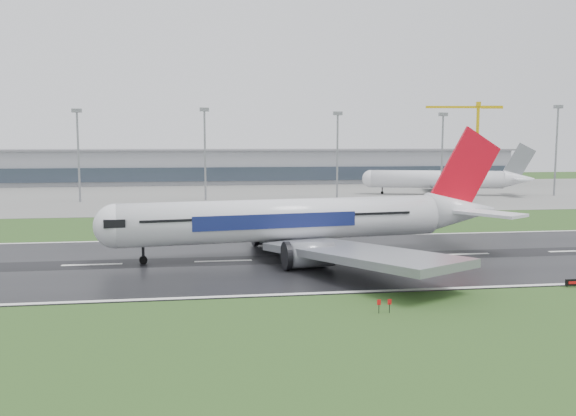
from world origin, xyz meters
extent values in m
plane|color=#244318|center=(0.00, 0.00, 0.00)|extent=(520.00, 520.00, 0.00)
cube|color=black|center=(0.00, 0.00, 0.05)|extent=(400.00, 45.00, 0.10)
cube|color=slate|center=(0.00, 125.00, 0.04)|extent=(400.00, 130.00, 0.08)
cube|color=gray|center=(0.00, 185.00, 7.50)|extent=(240.00, 36.00, 15.00)
cylinder|color=gray|center=(-61.56, 100.00, 14.00)|extent=(0.64, 0.64, 27.99)
cylinder|color=gray|center=(-22.36, 100.00, 14.31)|extent=(0.64, 0.64, 28.63)
cylinder|color=gray|center=(21.24, 100.00, 13.85)|extent=(0.64, 0.64, 27.70)
cylinder|color=gray|center=(57.79, 100.00, 13.81)|extent=(0.64, 0.64, 27.63)
cylinder|color=gray|center=(99.81, 100.00, 15.28)|extent=(0.64, 0.64, 30.56)
camera|label=1|loc=(-22.81, -91.84, 18.63)|focal=36.71mm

